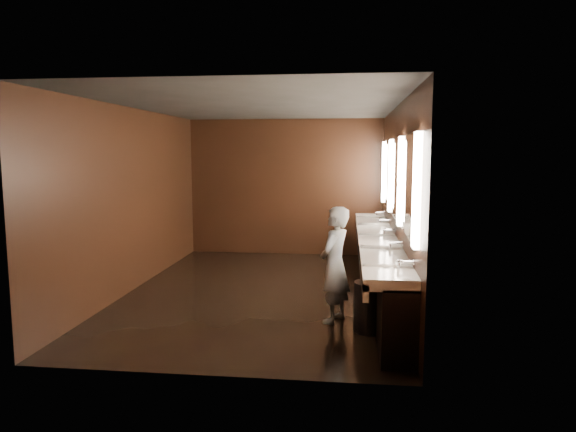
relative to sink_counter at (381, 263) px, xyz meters
name	(u,v)px	position (x,y,z in m)	size (l,w,h in m)	color
floor	(262,292)	(-1.79, 0.00, -0.50)	(6.00, 6.00, 0.00)	black
ceiling	(260,106)	(-1.79, 0.00, 2.30)	(4.00, 6.00, 0.02)	#2D2D2B
wall_back	(285,187)	(-1.79, 3.00, 0.90)	(4.00, 0.02, 2.80)	black
wall_front	(206,231)	(-1.79, -3.00, 0.90)	(4.00, 0.02, 2.80)	black
wall_left	(133,199)	(-3.79, 0.00, 0.90)	(0.02, 6.00, 2.80)	black
wall_right	(397,202)	(0.21, 0.00, 0.90)	(0.02, 6.00, 2.80)	black
sink_counter	(381,263)	(0.00, 0.00, 0.00)	(0.55, 5.40, 1.01)	black
mirror_band	(396,178)	(0.19, 0.00, 1.25)	(0.06, 5.03, 1.15)	#FAE2C7
person	(335,265)	(-0.65, -1.26, 0.23)	(0.53, 0.35, 1.46)	#90AED7
trash_bin	(370,307)	(-0.22, -1.57, -0.20)	(0.39, 0.39, 0.60)	black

